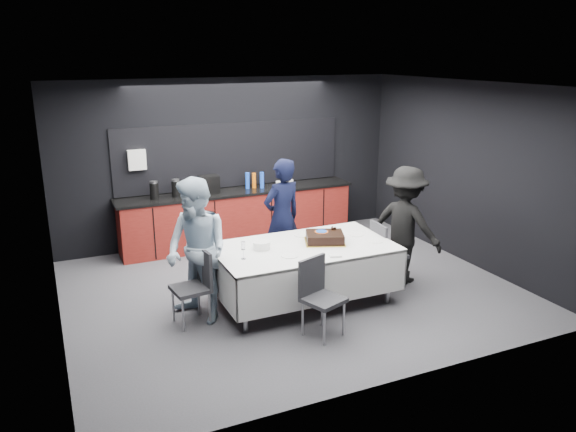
# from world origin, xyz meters

# --- Properties ---
(ground) EXTENTS (6.00, 6.00, 0.00)m
(ground) POSITION_xyz_m (0.00, 0.00, 0.00)
(ground) COLOR #47474C
(ground) RESTS_ON ground
(room_shell) EXTENTS (6.04, 5.04, 2.82)m
(room_shell) POSITION_xyz_m (0.00, 0.00, 1.86)
(room_shell) COLOR white
(room_shell) RESTS_ON ground
(kitchenette) EXTENTS (4.10, 0.64, 2.05)m
(kitchenette) POSITION_xyz_m (-0.02, 2.22, 0.54)
(kitchenette) COLOR maroon
(kitchenette) RESTS_ON ground
(party_table) EXTENTS (2.32, 1.32, 0.78)m
(party_table) POSITION_xyz_m (0.00, -0.40, 0.64)
(party_table) COLOR #99999E
(party_table) RESTS_ON ground
(cake_assembly) EXTENTS (0.64, 0.59, 0.17)m
(cake_assembly) POSITION_xyz_m (0.32, -0.38, 0.85)
(cake_assembly) COLOR yellow
(cake_assembly) RESTS_ON party_table
(plate_stack) EXTENTS (0.23, 0.23, 0.10)m
(plate_stack) POSITION_xyz_m (-0.54, -0.28, 0.83)
(plate_stack) COLOR white
(plate_stack) RESTS_ON party_table
(loose_plate_near) EXTENTS (0.21, 0.21, 0.01)m
(loose_plate_near) POSITION_xyz_m (-0.32, -0.67, 0.78)
(loose_plate_near) COLOR white
(loose_plate_near) RESTS_ON party_table
(loose_plate_right_a) EXTENTS (0.22, 0.22, 0.01)m
(loose_plate_right_a) POSITION_xyz_m (0.86, -0.28, 0.78)
(loose_plate_right_a) COLOR white
(loose_plate_right_a) RESTS_ON party_table
(loose_plate_right_b) EXTENTS (0.22, 0.22, 0.01)m
(loose_plate_right_b) POSITION_xyz_m (0.95, -0.62, 0.78)
(loose_plate_right_b) COLOR white
(loose_plate_right_b) RESTS_ON party_table
(loose_plate_far) EXTENTS (0.21, 0.21, 0.01)m
(loose_plate_far) POSITION_xyz_m (0.16, 0.00, 0.78)
(loose_plate_far) COLOR white
(loose_plate_far) RESTS_ON party_table
(fork_pile) EXTENTS (0.17, 0.13, 0.02)m
(fork_pile) POSITION_xyz_m (0.18, -0.92, 0.79)
(fork_pile) COLOR white
(fork_pile) RESTS_ON party_table
(champagne_flute) EXTENTS (0.06, 0.06, 0.22)m
(champagne_flute) POSITION_xyz_m (-0.88, -0.53, 0.94)
(champagne_flute) COLOR white
(champagne_flute) RESTS_ON party_table
(chair_left) EXTENTS (0.47, 0.47, 0.92)m
(chair_left) POSITION_xyz_m (-1.45, -0.40, 0.53)
(chair_left) COLOR #2A2A2E
(chair_left) RESTS_ON ground
(chair_right) EXTENTS (0.44, 0.44, 0.92)m
(chair_right) POSITION_xyz_m (1.28, -0.38, 0.53)
(chair_right) COLOR #2A2A2E
(chair_right) RESTS_ON ground
(chair_near) EXTENTS (0.54, 0.54, 0.92)m
(chair_near) POSITION_xyz_m (-0.23, -1.27, 0.53)
(chair_near) COLOR #2A2A2E
(chair_near) RESTS_ON ground
(person_center) EXTENTS (0.72, 0.56, 1.75)m
(person_center) POSITION_xyz_m (0.12, 0.58, 0.88)
(person_center) COLOR black
(person_center) RESTS_ON ground
(person_left) EXTENTS (0.98, 1.08, 1.79)m
(person_left) POSITION_xyz_m (-1.40, -0.34, 0.90)
(person_left) COLOR #9FB4C8
(person_left) RESTS_ON ground
(person_right) EXTENTS (1.05, 1.25, 1.68)m
(person_right) POSITION_xyz_m (1.62, -0.35, 0.84)
(person_right) COLOR black
(person_right) RESTS_ON ground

